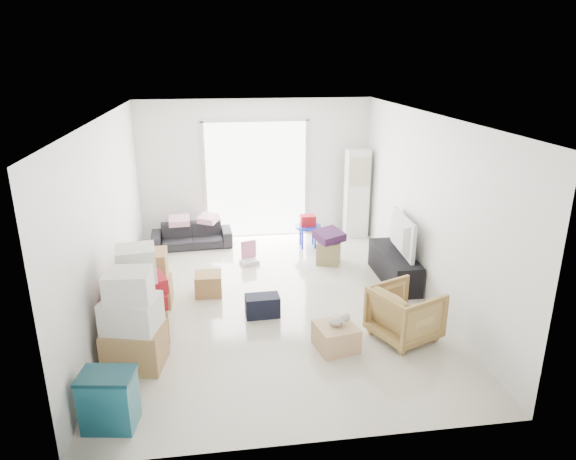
% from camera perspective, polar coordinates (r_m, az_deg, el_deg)
% --- Properties ---
extents(room_shell, '(4.98, 6.48, 3.18)m').
position_cam_1_polar(room_shell, '(7.22, -1.62, 1.82)').
color(room_shell, beige).
rests_on(room_shell, ground).
extents(sliding_door, '(2.10, 0.04, 2.33)m').
position_cam_1_polar(sliding_door, '(10.11, -3.55, 6.12)').
color(sliding_door, white).
rests_on(sliding_door, room_shell).
extents(ac_tower, '(0.45, 0.30, 1.75)m').
position_cam_1_polar(ac_tower, '(10.22, 7.63, 4.00)').
color(ac_tower, white).
rests_on(ac_tower, room_shell).
extents(tv_console, '(0.43, 1.44, 0.48)m').
position_cam_1_polar(tv_console, '(8.45, 11.72, -3.99)').
color(tv_console, black).
rests_on(tv_console, room_shell).
extents(television, '(0.67, 1.10, 0.14)m').
position_cam_1_polar(television, '(8.34, 11.86, -2.02)').
color(television, black).
rests_on(television, tv_console).
extents(sofa, '(1.52, 0.52, 0.59)m').
position_cam_1_polar(sofa, '(9.89, -10.66, -0.19)').
color(sofa, '#242429').
rests_on(sofa, room_shell).
extents(pillow_left, '(0.37, 0.30, 0.11)m').
position_cam_1_polar(pillow_left, '(9.79, -12.04, 1.67)').
color(pillow_left, '#EDADB9').
rests_on(pillow_left, sofa).
extents(pillow_right, '(0.42, 0.40, 0.11)m').
position_cam_1_polar(pillow_right, '(9.82, -8.91, 1.92)').
color(pillow_right, '#EDADB9').
rests_on(pillow_right, sofa).
extents(armchair, '(0.93, 0.96, 0.76)m').
position_cam_1_polar(armchair, '(6.77, 12.91, -8.75)').
color(armchair, tan).
rests_on(armchair, room_shell).
extents(storage_bins, '(0.57, 0.44, 0.60)m').
position_cam_1_polar(storage_bins, '(5.51, -19.26, -17.40)').
color(storage_bins, '#175768').
rests_on(storage_bins, room_shell).
extents(box_stack_a, '(0.73, 0.64, 1.20)m').
position_cam_1_polar(box_stack_a, '(6.24, -16.87, -10.02)').
color(box_stack_a, olive).
rests_on(box_stack_a, room_shell).
extents(box_stack_b, '(0.75, 0.71, 1.24)m').
position_cam_1_polar(box_stack_b, '(6.80, -16.12, -7.42)').
color(box_stack_b, olive).
rests_on(box_stack_b, room_shell).
extents(box_stack_c, '(0.56, 0.48, 0.82)m').
position_cam_1_polar(box_stack_c, '(7.69, -14.94, -5.31)').
color(box_stack_c, olive).
rests_on(box_stack_c, room_shell).
extents(loose_box, '(0.40, 0.40, 0.33)m').
position_cam_1_polar(loose_box, '(7.93, -8.84, -5.95)').
color(loose_box, olive).
rests_on(loose_box, room_shell).
extents(duffel_bag, '(0.48, 0.30, 0.30)m').
position_cam_1_polar(duffel_bag, '(7.24, -2.85, -8.41)').
color(duffel_bag, black).
rests_on(duffel_bag, room_shell).
extents(ottoman, '(0.50, 0.50, 0.40)m').
position_cam_1_polar(ottoman, '(9.01, 4.53, -2.45)').
color(ottoman, '#9E8E5C').
rests_on(ottoman, room_shell).
extents(blanket, '(0.56, 0.56, 0.14)m').
position_cam_1_polar(blanket, '(8.92, 4.57, -0.84)').
color(blanket, '#391A41').
rests_on(blanket, ottoman).
extents(kids_table, '(0.49, 0.49, 0.63)m').
position_cam_1_polar(kids_table, '(9.66, 2.22, 0.61)').
color(kids_table, '#1429BA').
rests_on(kids_table, room_shell).
extents(toy_walker, '(0.36, 0.34, 0.39)m').
position_cam_1_polar(toy_walker, '(9.03, -4.35, -3.02)').
color(toy_walker, silver).
rests_on(toy_walker, room_shell).
extents(wood_crate, '(0.56, 0.56, 0.32)m').
position_cam_1_polar(wood_crate, '(6.51, 5.36, -11.73)').
color(wood_crate, tan).
rests_on(wood_crate, room_shell).
extents(plush_bunny, '(0.28, 0.16, 0.14)m').
position_cam_1_polar(plush_bunny, '(6.42, 5.68, -9.96)').
color(plush_bunny, '#B2ADA8').
rests_on(plush_bunny, wood_crate).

